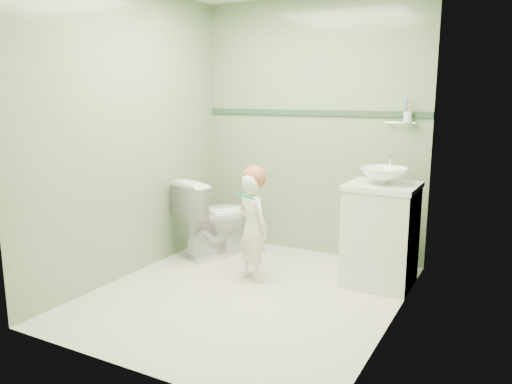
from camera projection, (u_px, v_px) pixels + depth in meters
The scene contains 12 objects.
ground at pixel (247, 294), 3.86m from camera, with size 2.50×2.50×0.00m, color beige.
room_shell at pixel (246, 139), 3.63m from camera, with size 2.50×2.54×2.40m.
trim_stripe at pixel (311, 113), 4.67m from camera, with size 2.20×0.02×0.05m, color #2F4B36.
vanity at pixel (381, 236), 4.00m from camera, with size 0.52×0.50×0.80m, color white.
counter at pixel (383, 186), 3.92m from camera, with size 0.54×0.52×0.04m, color white.
basin at pixel (384, 176), 3.90m from camera, with size 0.37×0.37×0.13m, color white.
faucet at pixel (390, 163), 4.05m from camera, with size 0.03×0.13×0.18m.
cup_holder at pixel (407, 117), 4.21m from camera, with size 0.26×0.07×0.21m.
toilet at pixel (215, 217), 4.74m from camera, with size 0.42×0.74×0.75m, color white.
toddler at pixel (253, 227), 4.09m from camera, with size 0.33×0.21×0.90m, color white.
hair_cap at pixel (254, 177), 4.03m from camera, with size 0.20×0.20×0.20m, color #9F5B3B.
teal_toothbrush at pixel (246, 196), 3.90m from camera, with size 0.12×0.14×0.08m.
Camera 1 is at (1.79, -3.17, 1.52)m, focal length 35.01 mm.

